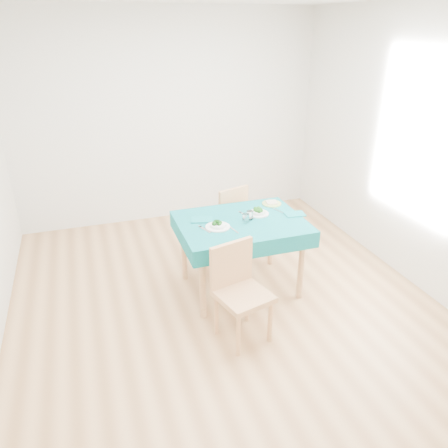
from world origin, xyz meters
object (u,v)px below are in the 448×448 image
object	(u,v)px
table	(241,255)
side_plate	(272,204)
chair_near	(244,287)
bowl_near	(218,224)
bowl_far	(258,211)
chair_far	(225,215)

from	to	relation	value
table	side_plate	bearing A→B (deg)	33.27
chair_near	bowl_near	world-z (taller)	chair_near
bowl_near	bowl_far	world-z (taller)	bowl_near
chair_far	bowl_far	bearing A→B (deg)	82.33
table	chair_far	bearing A→B (deg)	82.81
table	bowl_near	bearing A→B (deg)	-165.26
table	chair_far	size ratio (longest dim) A/B	1.26
bowl_near	chair_near	bearing A→B (deg)	-89.40
chair_near	bowl_far	distance (m)	1.00
table	side_plate	size ratio (longest dim) A/B	5.91
chair_far	table	bearing A→B (deg)	65.74
chair_far	side_plate	world-z (taller)	chair_far
side_plate	bowl_near	bearing A→B (deg)	-152.79
table	bowl_near	xyz separation A→B (m)	(-0.26, -0.07, 0.41)
chair_far	chair_near	bearing A→B (deg)	60.05
bowl_far	side_plate	world-z (taller)	bowl_far
bowl_near	bowl_far	size ratio (longest dim) A/B	1.07
table	bowl_far	xyz separation A→B (m)	(0.22, 0.10, 0.41)
chair_near	bowl_far	world-z (taller)	chair_near
table	bowl_far	world-z (taller)	bowl_far
table	side_plate	world-z (taller)	side_plate
table	chair_near	distance (m)	0.79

